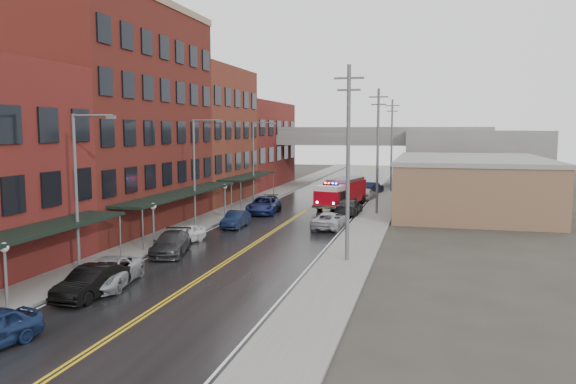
# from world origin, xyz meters

# --- Properties ---
(ground) EXTENTS (220.00, 220.00, 0.00)m
(ground) POSITION_xyz_m (0.00, 0.00, 0.00)
(ground) COLOR #2D2B26
(ground) RESTS_ON ground
(road) EXTENTS (11.00, 160.00, 0.02)m
(road) POSITION_xyz_m (0.00, 30.00, 0.01)
(road) COLOR black
(road) RESTS_ON ground
(sidewalk_left) EXTENTS (3.00, 160.00, 0.15)m
(sidewalk_left) POSITION_xyz_m (-7.30, 30.00, 0.07)
(sidewalk_left) COLOR slate
(sidewalk_left) RESTS_ON ground
(sidewalk_right) EXTENTS (3.00, 160.00, 0.15)m
(sidewalk_right) POSITION_xyz_m (7.30, 30.00, 0.07)
(sidewalk_right) COLOR slate
(sidewalk_right) RESTS_ON ground
(curb_left) EXTENTS (0.30, 160.00, 0.15)m
(curb_left) POSITION_xyz_m (-5.65, 30.00, 0.07)
(curb_left) COLOR gray
(curb_left) RESTS_ON ground
(curb_right) EXTENTS (0.30, 160.00, 0.15)m
(curb_right) POSITION_xyz_m (5.65, 30.00, 0.07)
(curb_right) COLOR gray
(curb_right) RESTS_ON ground
(brick_building_b) EXTENTS (9.00, 20.00, 18.00)m
(brick_building_b) POSITION_xyz_m (-13.30, 23.00, 9.00)
(brick_building_b) COLOR #5A1817
(brick_building_b) RESTS_ON ground
(brick_building_c) EXTENTS (9.00, 15.00, 15.00)m
(brick_building_c) POSITION_xyz_m (-13.30, 40.50, 7.50)
(brick_building_c) COLOR brown
(brick_building_c) RESTS_ON ground
(brick_building_far) EXTENTS (9.00, 20.00, 12.00)m
(brick_building_far) POSITION_xyz_m (-13.30, 58.00, 6.00)
(brick_building_far) COLOR maroon
(brick_building_far) RESTS_ON ground
(tan_building) EXTENTS (14.00, 22.00, 5.00)m
(tan_building) POSITION_xyz_m (16.00, 40.00, 2.50)
(tan_building) COLOR brown
(tan_building) RESTS_ON ground
(right_far_block) EXTENTS (18.00, 30.00, 8.00)m
(right_far_block) POSITION_xyz_m (18.00, 70.00, 4.00)
(right_far_block) COLOR slate
(right_far_block) RESTS_ON ground
(awning_0) EXTENTS (2.60, 16.00, 3.09)m
(awning_0) POSITION_xyz_m (-7.49, 4.00, 2.99)
(awning_0) COLOR black
(awning_0) RESTS_ON ground
(awning_1) EXTENTS (2.60, 18.00, 3.09)m
(awning_1) POSITION_xyz_m (-7.49, 23.00, 2.99)
(awning_1) COLOR black
(awning_1) RESTS_ON ground
(awning_2) EXTENTS (2.60, 13.00, 3.09)m
(awning_2) POSITION_xyz_m (-7.49, 40.50, 2.99)
(awning_2) COLOR black
(awning_2) RESTS_ON ground
(globe_lamp_0) EXTENTS (0.44, 0.44, 3.12)m
(globe_lamp_0) POSITION_xyz_m (-6.40, 2.00, 2.31)
(globe_lamp_0) COLOR #59595B
(globe_lamp_0) RESTS_ON ground
(globe_lamp_1) EXTENTS (0.44, 0.44, 3.12)m
(globe_lamp_1) POSITION_xyz_m (-6.40, 16.00, 2.31)
(globe_lamp_1) COLOR #59595B
(globe_lamp_1) RESTS_ON ground
(globe_lamp_2) EXTENTS (0.44, 0.44, 3.12)m
(globe_lamp_2) POSITION_xyz_m (-6.40, 30.00, 2.31)
(globe_lamp_2) COLOR #59595B
(globe_lamp_2) RESTS_ON ground
(street_lamp_0) EXTENTS (2.64, 0.22, 9.00)m
(street_lamp_0) POSITION_xyz_m (-6.55, 8.00, 5.19)
(street_lamp_0) COLOR #59595B
(street_lamp_0) RESTS_ON ground
(street_lamp_1) EXTENTS (2.64, 0.22, 9.00)m
(street_lamp_1) POSITION_xyz_m (-6.55, 24.00, 5.19)
(street_lamp_1) COLOR #59595B
(street_lamp_1) RESTS_ON ground
(street_lamp_2) EXTENTS (2.64, 0.22, 9.00)m
(street_lamp_2) POSITION_xyz_m (-6.55, 40.00, 5.19)
(street_lamp_2) COLOR #59595B
(street_lamp_2) RESTS_ON ground
(utility_pole_0) EXTENTS (1.80, 0.24, 12.00)m
(utility_pole_0) POSITION_xyz_m (7.20, 15.00, 6.31)
(utility_pole_0) COLOR #59595B
(utility_pole_0) RESTS_ON ground
(utility_pole_1) EXTENTS (1.80, 0.24, 12.00)m
(utility_pole_1) POSITION_xyz_m (7.20, 35.00, 6.31)
(utility_pole_1) COLOR #59595B
(utility_pole_1) RESTS_ON ground
(utility_pole_2) EXTENTS (1.80, 0.24, 12.00)m
(utility_pole_2) POSITION_xyz_m (7.20, 55.00, 6.31)
(utility_pole_2) COLOR #59595B
(utility_pole_2) RESTS_ON ground
(overpass) EXTENTS (40.00, 10.00, 7.50)m
(overpass) POSITION_xyz_m (0.00, 62.00, 5.99)
(overpass) COLOR slate
(overpass) RESTS_ON ground
(fire_truck) EXTENTS (4.74, 8.64, 3.01)m
(fire_truck) POSITION_xyz_m (3.09, 39.09, 1.63)
(fire_truck) COLOR #B40817
(fire_truck) RESTS_ON ground
(parked_car_left_1) EXTENTS (1.73, 4.60, 1.50)m
(parked_car_left_1) POSITION_xyz_m (-3.86, 4.70, 0.75)
(parked_car_left_1) COLOR black
(parked_car_left_1) RESTS_ON ground
(parked_car_left_2) EXTENTS (3.26, 5.55, 1.45)m
(parked_car_left_2) POSITION_xyz_m (-4.12, 6.57, 0.72)
(parked_car_left_2) COLOR #929599
(parked_car_left_2) RESTS_ON ground
(parked_car_left_3) EXTENTS (3.10, 5.32, 1.45)m
(parked_car_left_3) POSITION_xyz_m (-4.31, 14.35, 0.73)
(parked_car_left_3) COLOR #292A2C
(parked_car_left_3) RESTS_ON ground
(parked_car_left_4) EXTENTS (2.43, 4.32, 1.39)m
(parked_car_left_4) POSITION_xyz_m (-5.00, 17.65, 0.69)
(parked_car_left_4) COLOR white
(parked_car_left_4) RESTS_ON ground
(parked_car_left_5) EXTENTS (1.53, 4.16, 1.36)m
(parked_car_left_5) POSITION_xyz_m (-3.60, 25.02, 0.68)
(parked_car_left_5) COLOR black
(parked_car_left_5) RESTS_ON ground
(parked_car_left_6) EXTENTS (3.18, 6.00, 1.61)m
(parked_car_left_6) POSITION_xyz_m (-3.60, 33.20, 0.80)
(parked_car_left_6) COLOR navy
(parked_car_left_6) RESTS_ON ground
(parked_car_left_7) EXTENTS (3.18, 4.92, 1.33)m
(parked_car_left_7) POSITION_xyz_m (-3.60, 36.08, 0.66)
(parked_car_left_7) COLOR black
(parked_car_left_7) RESTS_ON ground
(parked_car_right_0) EXTENTS (2.53, 5.08, 1.38)m
(parked_car_right_0) POSITION_xyz_m (4.13, 26.37, 0.69)
(parked_car_right_0) COLOR #ABADB4
(parked_car_right_0) RESTS_ON ground
(parked_car_right_1) EXTENTS (2.27, 5.35, 1.54)m
(parked_car_right_1) POSITION_xyz_m (4.62, 34.20, 0.77)
(parked_car_right_1) COLOR #232325
(parked_car_right_1) RESTS_ON ground
(parked_car_right_2) EXTENTS (2.18, 4.41, 1.45)m
(parked_car_right_2) POSITION_xyz_m (5.00, 46.20, 0.72)
(parked_car_right_2) COLOR silver
(parked_car_right_2) RESTS_ON ground
(parked_car_right_3) EXTENTS (2.78, 5.02, 1.57)m
(parked_car_right_3) POSITION_xyz_m (5.00, 52.20, 0.78)
(parked_car_right_3) COLOR black
(parked_car_right_3) RESTS_ON ground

